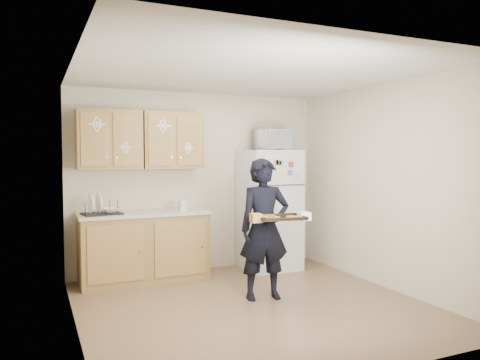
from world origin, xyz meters
The scene contains 22 objects.
floor centered at (0.00, 0.00, 0.00)m, with size 3.60×3.60×0.00m, color brown.
ceiling centered at (0.00, 0.00, 2.50)m, with size 3.60×3.60×0.00m, color silver.
wall_back centered at (0.00, 1.80, 1.25)m, with size 3.60×0.04×2.50m, color beige.
wall_front centered at (0.00, -1.80, 1.25)m, with size 3.60×0.04×2.50m, color beige.
wall_left centered at (-1.80, 0.00, 1.25)m, with size 0.04×3.60×2.50m, color beige.
wall_right centered at (1.80, 0.00, 1.25)m, with size 0.04×3.60×2.50m, color beige.
refrigerator centered at (0.95, 1.43, 0.85)m, with size 0.75×0.70×1.70m, color silver.
base_cabinet centered at (-0.85, 1.48, 0.43)m, with size 1.60×0.60×0.86m, color olive.
countertop centered at (-0.85, 1.48, 0.88)m, with size 1.64×0.64×0.04m, color beige.
upper_cab_left centered at (-1.25, 1.61, 1.83)m, with size 0.80×0.33×0.75m, color olive.
upper_cab_right centered at (-0.43, 1.61, 1.83)m, with size 0.80×0.33×0.75m, color olive.
cereal_box centered at (1.47, 1.67, 0.16)m, with size 0.20×0.07×0.32m, color gold.
person centered at (0.23, 0.18, 0.80)m, with size 0.58×0.38×1.59m, color black.
baking_tray centered at (0.28, -0.12, 0.96)m, with size 0.49×0.36×0.04m, color black.
pizza_front_left centered at (0.15, -0.18, 0.97)m, with size 0.16×0.16×0.02m, color #FFA720.
pizza_front_right centered at (0.38, -0.21, 0.97)m, with size 0.16×0.16×0.02m, color #FFA720.
pizza_back_left centered at (0.17, -0.02, 0.97)m, with size 0.16×0.16×0.02m, color #FFA720.
microwave centered at (0.97, 1.38, 1.85)m, with size 0.52×0.35×0.29m, color silver.
foil_pan centered at (0.95, 1.41, 2.02)m, with size 0.32×0.22×0.07m, color silver.
dish_rack centered at (-1.38, 1.42, 0.99)m, with size 0.45×0.34×0.18m, color black.
bowl centered at (-1.27, 1.42, 0.95)m, with size 0.22×0.22×0.05m, color white.
soap_bottle centered at (-0.36, 1.40, 1.00)m, with size 0.09×0.09×0.20m, color silver.
Camera 1 is at (-2.15, -4.49, 1.63)m, focal length 35.00 mm.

